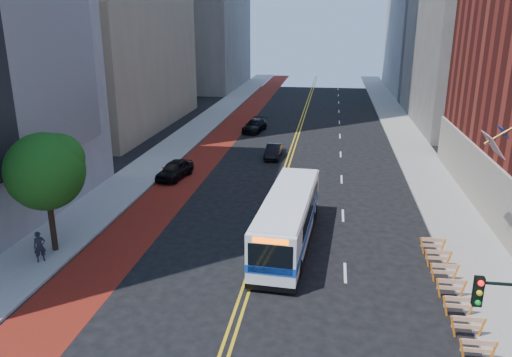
{
  "coord_description": "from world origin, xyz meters",
  "views": [
    {
      "loc": [
        3.7,
        -17.53,
        12.51
      ],
      "look_at": [
        -0.18,
        8.0,
        4.25
      ],
      "focal_mm": 35.0,
      "sensor_mm": 36.0,
      "label": 1
    }
  ],
  "objects_px": {
    "street_tree": "(46,168)",
    "pedestrian": "(40,247)",
    "transit_bus": "(288,219)",
    "car_a": "(175,170)",
    "traffic_signal": "(512,324)",
    "car_b": "(274,151)",
    "car_c": "(255,126)"
  },
  "relations": [
    {
      "from": "street_tree",
      "to": "car_a",
      "type": "xyz_separation_m",
      "value": [
        2.44,
        14.22,
        -4.17
      ]
    },
    {
      "from": "traffic_signal",
      "to": "car_c",
      "type": "relative_size",
      "value": 1.06
    },
    {
      "from": "car_a",
      "to": "car_b",
      "type": "xyz_separation_m",
      "value": [
        7.3,
        7.5,
        -0.1
      ]
    },
    {
      "from": "street_tree",
      "to": "car_c",
      "type": "height_order",
      "value": "street_tree"
    },
    {
      "from": "transit_bus",
      "to": "pedestrian",
      "type": "bearing_deg",
      "value": -157.82
    },
    {
      "from": "traffic_signal",
      "to": "car_a",
      "type": "xyz_separation_m",
      "value": [
        -18.22,
        23.78,
        -2.98
      ]
    },
    {
      "from": "transit_bus",
      "to": "pedestrian",
      "type": "height_order",
      "value": "transit_bus"
    },
    {
      "from": "street_tree",
      "to": "pedestrian",
      "type": "distance_m",
      "value": 4.18
    },
    {
      "from": "transit_bus",
      "to": "traffic_signal",
      "type": "bearing_deg",
      "value": -54.38
    },
    {
      "from": "car_a",
      "to": "pedestrian",
      "type": "relative_size",
      "value": 2.58
    },
    {
      "from": "car_b",
      "to": "car_c",
      "type": "height_order",
      "value": "car_c"
    },
    {
      "from": "traffic_signal",
      "to": "pedestrian",
      "type": "distance_m",
      "value": 22.42
    },
    {
      "from": "street_tree",
      "to": "car_a",
      "type": "bearing_deg",
      "value": 80.27
    },
    {
      "from": "car_b",
      "to": "car_c",
      "type": "bearing_deg",
      "value": 108.87
    },
    {
      "from": "car_b",
      "to": "pedestrian",
      "type": "height_order",
      "value": "pedestrian"
    },
    {
      "from": "traffic_signal",
      "to": "transit_bus",
      "type": "distance_m",
      "value": 14.9
    },
    {
      "from": "street_tree",
      "to": "transit_bus",
      "type": "xyz_separation_m",
      "value": [
        12.79,
        2.92,
        -3.3
      ]
    },
    {
      "from": "traffic_signal",
      "to": "transit_bus",
      "type": "relative_size",
      "value": 0.45
    },
    {
      "from": "traffic_signal",
      "to": "car_c",
      "type": "distance_m",
      "value": 44.95
    },
    {
      "from": "street_tree",
      "to": "traffic_signal",
      "type": "xyz_separation_m",
      "value": [
        20.66,
        -9.55,
        -1.19
      ]
    },
    {
      "from": "traffic_signal",
      "to": "car_a",
      "type": "distance_m",
      "value": 30.1
    },
    {
      "from": "transit_bus",
      "to": "car_b",
      "type": "xyz_separation_m",
      "value": [
        -3.05,
        18.8,
        -0.98
      ]
    },
    {
      "from": "transit_bus",
      "to": "car_a",
      "type": "relative_size",
      "value": 2.62
    },
    {
      "from": "car_b",
      "to": "pedestrian",
      "type": "bearing_deg",
      "value": -111.64
    },
    {
      "from": "pedestrian",
      "to": "car_b",
      "type": "bearing_deg",
      "value": 27.38
    },
    {
      "from": "car_b",
      "to": "car_c",
      "type": "relative_size",
      "value": 0.81
    },
    {
      "from": "street_tree",
      "to": "pedestrian",
      "type": "relative_size",
      "value": 3.99
    },
    {
      "from": "transit_bus",
      "to": "car_b",
      "type": "relative_size",
      "value": 2.94
    },
    {
      "from": "traffic_signal",
      "to": "pedestrian",
      "type": "height_order",
      "value": "traffic_signal"
    },
    {
      "from": "transit_bus",
      "to": "pedestrian",
      "type": "relative_size",
      "value": 6.77
    },
    {
      "from": "traffic_signal",
      "to": "street_tree",
      "type": "bearing_deg",
      "value": 155.18
    },
    {
      "from": "transit_bus",
      "to": "car_a",
      "type": "distance_m",
      "value": 15.35
    }
  ]
}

